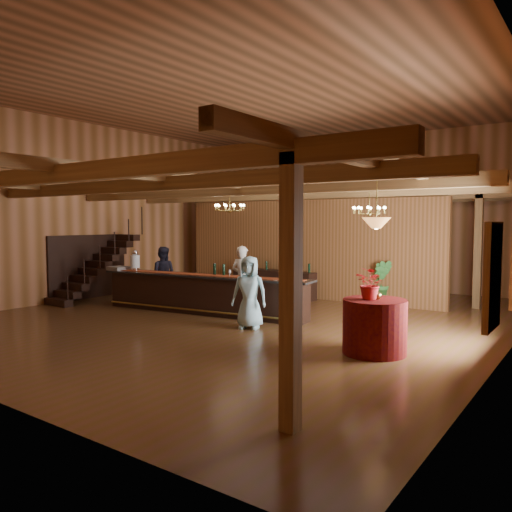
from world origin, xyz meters
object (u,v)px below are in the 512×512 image
Objects in this scene: beverage_dispenser at (135,261)px; staff_second at (163,274)px; chandelier_left at (230,207)px; guest at (249,292)px; bartender at (242,279)px; pendant_lamp at (376,223)px; tasting_bar at (203,294)px; chandelier_right at (369,210)px; raffle_drum at (285,273)px; floor_plant at (382,283)px; round_table at (375,327)px; backbar_shelf at (273,283)px.

beverage_dispenser is 0.36× the size of staff_second.
chandelier_left is 0.48× the size of guest.
guest is at bearing 125.08° from bartender.
pendant_lamp reaches higher than beverage_dispenser.
tasting_bar is at bearing 6.04° from beverage_dispenser.
chandelier_right is at bearing 15.83° from tasting_bar.
chandelier_right is at bearing 157.25° from staff_second.
raffle_drum is 3.83m from floor_plant.
bartender is 4.11m from floor_plant.
guest reaches higher than round_table.
pendant_lamp is 0.54× the size of staff_second.
bartender is at bearing 155.67° from pendant_lamp.
round_table is at bearing -37.45° from backbar_shelf.
round_table is 3.20m from guest.
beverage_dispenser is 0.34× the size of bartender.
beverage_dispenser is 0.46× the size of floor_plant.
round_table is 5.46m from floor_plant.
staff_second is at bearing 174.50° from raffle_drum.
chandelier_right reaches higher than staff_second.
backbar_shelf is (2.26, 3.77, -0.88)m from beverage_dispenser.
raffle_drum is at bearing -1.13° from tasting_bar.
staff_second is (-6.14, -0.96, -1.87)m from chandelier_right.
beverage_dispenser is 6.70m from chandelier_right.
bartender reaches higher than round_table.
round_table is at bearing -20.41° from tasting_bar.
backbar_shelf is 2.82m from bartender.
round_table is at bearing 0.00° from pendant_lamp.
chandelier_right is at bearing 33.84° from guest.
beverage_dispenser is at bearing 51.02° from staff_second.
tasting_bar reaches higher than round_table.
round_table is (7.60, -0.98, -0.80)m from beverage_dispenser.
backbar_shelf is 3.52m from floor_plant.
round_table is 5.05m from bartender.
raffle_drum is 0.26× the size of floor_plant.
bartender is at bearing 19.99° from beverage_dispenser.
backbar_shelf is 7.15m from round_table.
pendant_lamp is at bearing -27.45° from raffle_drum.
chandelier_right is (3.69, 0.80, -0.11)m from chandelier_left.
raffle_drum is at bearing -48.52° from backbar_shelf.
chandelier_right is (1.52, 1.41, 1.51)m from raffle_drum.
bartender is at bearing 155.67° from round_table.
chandelier_right is (3.91, 1.66, 2.19)m from tasting_bar.
beverage_dispenser is at bearing -144.15° from floor_plant.
chandelier_left is 5.46m from pendant_lamp.
raffle_drum reaches higher than round_table.
round_table is at bearing 149.67° from bartender.
tasting_bar is at bearing 166.84° from round_table.
backbar_shelf is at bearing 97.08° from guest.
chandelier_left is at bearing -167.70° from chandelier_right.
pendant_lamp is 5.73m from floor_plant.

